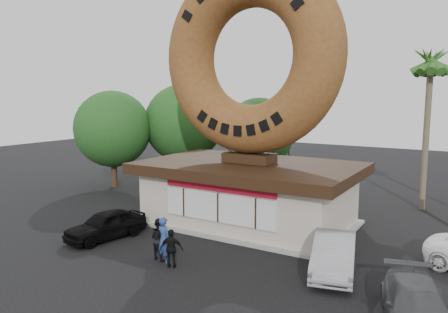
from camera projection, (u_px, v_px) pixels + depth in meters
ground at (181, 259)px, 18.33m from camera, size 90.00×90.00×0.00m
donut_shop at (249, 191)px, 23.14m from camera, size 11.20×7.20×3.80m
giant_donut at (250, 57)px, 22.17m from camera, size 9.87×2.51×9.87m
tree_west at (184, 123)px, 33.57m from camera, size 6.00×6.00×7.65m
tree_mid at (259, 133)px, 32.50m from camera, size 5.20×5.20×6.63m
tree_far at (113, 129)px, 32.04m from camera, size 5.60×5.60×7.14m
palm_near at (431, 67)px, 25.09m from camera, size 2.60×2.60×9.75m
street_lamp at (291, 127)px, 32.17m from camera, size 2.11×0.20×8.00m
person_left at (164, 240)px, 17.85m from camera, size 0.76×0.56×1.90m
person_center at (159, 239)px, 18.17m from camera, size 0.94×0.78×1.76m
person_right at (172, 249)px, 17.29m from camera, size 1.00×0.71×1.57m
car_black at (106, 225)px, 20.80m from camera, size 2.33×4.23×1.36m
car_silver at (334, 254)px, 16.91m from camera, size 2.56×4.65×1.45m
car_grey at (416, 307)px, 12.83m from camera, size 2.94×4.75×1.29m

